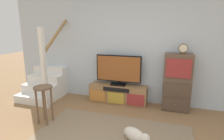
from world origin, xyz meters
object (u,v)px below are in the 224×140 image
object	(u,v)px
television	(118,69)
side_cabinet	(177,82)
desk_clock	(183,49)
dog	(136,136)
media_console	(118,94)
bar_stool_near	(44,96)

from	to	relation	value
television	side_cabinet	bearing A→B (deg)	-0.59
desk_clock	dog	distance (m)	2.03
media_console	bar_stool_near	bearing A→B (deg)	-128.34
side_cabinet	dog	size ratio (longest dim) A/B	2.55
television	dog	bearing A→B (deg)	-64.58
bar_stool_near	dog	size ratio (longest dim) A/B	1.48
desk_clock	bar_stool_near	size ratio (longest dim) A/B	0.29
television	bar_stool_near	bearing A→B (deg)	-127.85
bar_stool_near	side_cabinet	bearing A→B (deg)	29.65
media_console	desk_clock	bearing A→B (deg)	-0.19
dog	desk_clock	bearing A→B (deg)	64.66
side_cabinet	dog	xyz separation A→B (m)	(-0.62, -1.46, -0.51)
side_cabinet	desk_clock	xyz separation A→B (m)	(0.06, -0.01, 0.73)
bar_stool_near	dog	world-z (taller)	bar_stool_near
bar_stool_near	media_console	bearing A→B (deg)	51.66
side_cabinet	desk_clock	size ratio (longest dim) A/B	5.91
television	bar_stool_near	xyz separation A→B (m)	(-1.07, -1.37, -0.28)
side_cabinet	bar_stool_near	bearing A→B (deg)	-150.35
side_cabinet	desk_clock	distance (m)	0.74
television	dog	world-z (taller)	television
media_console	desk_clock	world-z (taller)	desk_clock
desk_clock	television	bearing A→B (deg)	178.82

